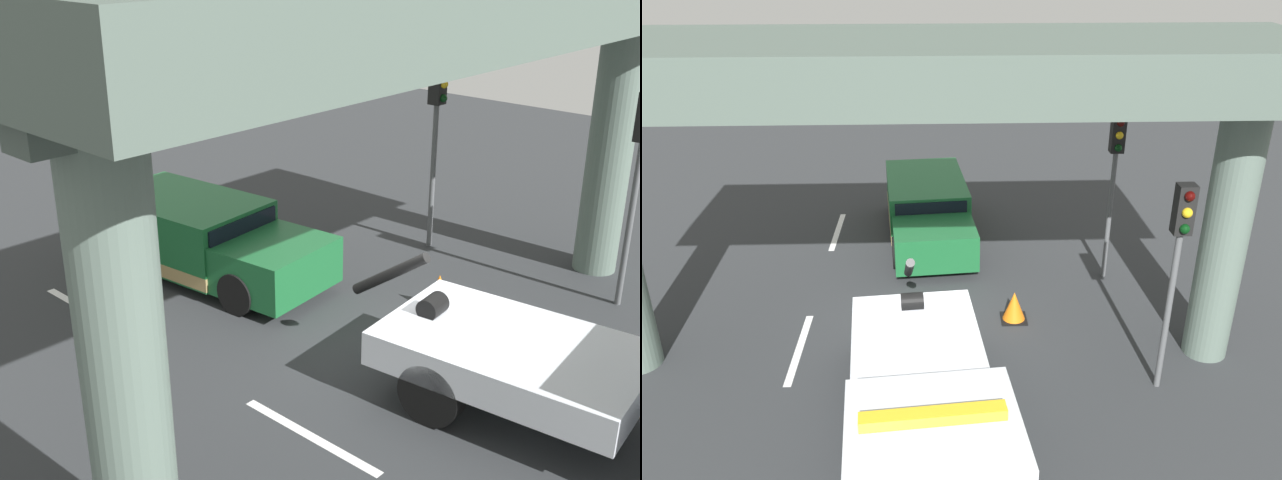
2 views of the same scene
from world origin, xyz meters
The scene contains 7 objects.
ground_plane centered at (0.00, 0.00, -0.05)m, with size 60.00×40.00×0.10m, color #2D3033.
lane_stripe_west centered at (-6.00, -2.70, 0.00)m, with size 2.60×0.16×0.01m, color silver.
lane_stripe_mid centered at (0.00, -2.70, 0.00)m, with size 2.60×0.16×0.01m, color silver.
towed_van_green centered at (-5.64, -0.01, 0.78)m, with size 5.38×2.66×1.58m.
overpass_structure centered at (0.39, 0.00, 5.45)m, with size 3.60×13.74×6.44m.
traffic_light_near centered at (-2.98, 4.52, 3.08)m, with size 0.39×0.32×4.22m.
traffic_cone_orange centered at (-1.00, 1.99, 0.33)m, with size 0.59×0.59×0.70m.
Camera 1 is at (6.51, -9.58, 6.87)m, focal length 43.80 mm.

